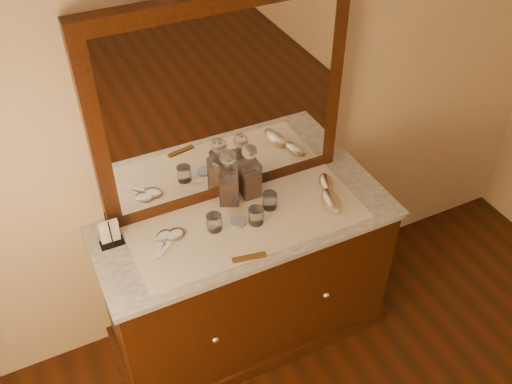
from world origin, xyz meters
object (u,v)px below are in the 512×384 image
napkin_rack (110,233)px  decanter_left (229,182)px  hand_mirror_inner (174,237)px  decanter_right (250,176)px  pin_dish (238,222)px  dresser_cabinet (248,281)px  brush_far (326,183)px  brush_near (331,202)px  mirror_frame (222,104)px  comb (249,257)px  hand_mirror_outer (163,239)px

napkin_rack → decanter_left: size_ratio=0.53×
decanter_left → hand_mirror_inner: 0.37m
napkin_rack → decanter_right: bearing=2.6°
pin_dish → dresser_cabinet: bearing=6.9°
brush_far → napkin_rack: bearing=175.6°
dresser_cabinet → decanter_right: (0.09, 0.16, 0.56)m
dresser_cabinet → hand_mirror_inner: hand_mirror_inner is taller
decanter_right → brush_near: (0.32, -0.25, -0.09)m
decanter_left → mirror_frame: bearing=77.3°
decanter_right → brush_near: size_ratio=1.60×
mirror_frame → comb: bearing=-101.3°
hand_mirror_outer → hand_mirror_inner: hand_mirror_inner is taller
decanter_left → brush_far: size_ratio=1.95×
napkin_rack → dresser_cabinet: bearing=-11.6°
decanter_left → hand_mirror_outer: decanter_left is taller
decanter_right → brush_near: bearing=-38.0°
dresser_cabinet → brush_far: 0.66m
decanter_left → decanter_right: bearing=1.6°
napkin_rack → brush_far: napkin_rack is taller
mirror_frame → brush_near: mirror_frame is taller
decanter_right → hand_mirror_inner: bearing=-163.6°
hand_mirror_outer → brush_near: bearing=-9.2°
comb → napkin_rack: napkin_rack is taller
decanter_left → comb: bearing=-100.9°
napkin_rack → hand_mirror_outer: napkin_rack is taller
comb → hand_mirror_outer: size_ratio=0.86×
pin_dish → brush_far: bearing=5.5°
mirror_frame → brush_far: (0.46, -0.20, -0.48)m
pin_dish → comb: (-0.05, -0.22, -0.00)m
dresser_cabinet → napkin_rack: size_ratio=8.74×
decanter_left → hand_mirror_inner: size_ratio=1.61×
mirror_frame → brush_far: bearing=-23.7°
brush_near → brush_far: size_ratio=1.20×
comb → hand_mirror_inner: size_ratio=0.81×
mirror_frame → decanter_right: mirror_frame is taller
mirror_frame → hand_mirror_inner: mirror_frame is taller
comb → decanter_right: (0.18, 0.39, 0.11)m
pin_dish → comb: bearing=-101.7°
pin_dish → decanter_right: 0.24m
decanter_left → hand_mirror_outer: (-0.38, -0.11, -0.11)m
comb → brush_near: size_ratio=0.82×
dresser_cabinet → brush_near: size_ratio=7.48×
comb → hand_mirror_outer: hand_mirror_outer is taller
decanter_right → hand_mirror_outer: size_ratio=1.66×
dresser_cabinet → brush_far: size_ratio=8.97×
napkin_rack → brush_near: napkin_rack is taller
mirror_frame → brush_near: size_ratio=6.41×
mirror_frame → comb: mirror_frame is taller
napkin_rack → decanter_right: size_ratio=0.54×
brush_near → mirror_frame: bearing=140.6°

